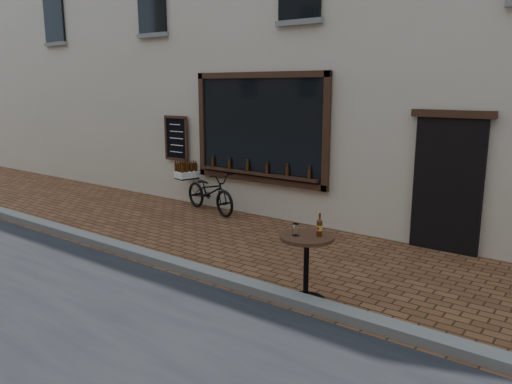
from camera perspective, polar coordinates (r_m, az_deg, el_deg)
The scene contains 4 objects.
ground at distance 6.88m, azimuth -4.07°, elevation -10.99°, with size 90.00×90.00×0.00m, color #57321C.
kerb at distance 7.00m, azimuth -2.99°, elevation -10.04°, with size 90.00×0.25×0.12m, color slate.
cargo_bicycle at distance 10.87m, azimuth -5.38°, elevation 0.11°, with size 2.08×1.02×0.96m.
bistro_table at distance 6.30m, azimuth 5.82°, elevation -7.15°, with size 0.68×0.68×1.17m.
Camera 1 is at (4.18, -4.77, 2.68)m, focal length 35.00 mm.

